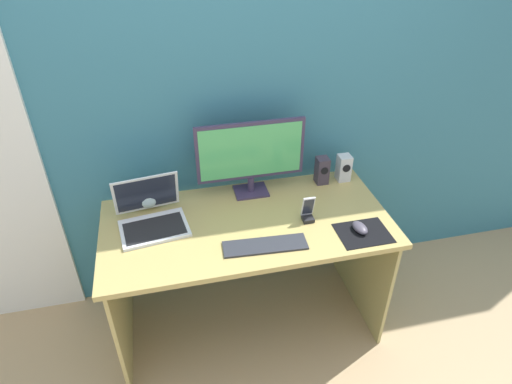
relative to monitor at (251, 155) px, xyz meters
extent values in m
plane|color=tan|center=(-0.08, -0.25, -0.98)|extent=(8.00, 8.00, 0.00)
cube|color=teal|center=(-0.08, 0.17, 0.27)|extent=(6.00, 0.04, 2.50)
cube|color=tan|center=(-0.08, -0.25, -0.25)|extent=(1.44, 0.70, 0.03)
cube|color=tan|center=(-0.76, -0.25, -0.62)|extent=(0.02, 0.66, 0.71)
cube|color=tan|center=(0.60, -0.25, -0.62)|extent=(0.02, 0.66, 0.71)
cube|color=#392E4B|center=(0.00, 0.00, -0.23)|extent=(0.18, 0.14, 0.01)
cylinder|color=#392E4B|center=(0.00, 0.00, -0.18)|extent=(0.04, 0.04, 0.08)
cube|color=#392E4B|center=(0.00, 0.00, 0.02)|extent=(0.57, 0.02, 0.32)
cube|color=#4CB266|center=(0.00, -0.01, 0.02)|extent=(0.54, 0.00, 0.29)
cube|color=silver|center=(0.54, 0.01, -0.16)|extent=(0.07, 0.07, 0.15)
cylinder|color=black|center=(0.54, -0.03, -0.14)|extent=(0.05, 0.00, 0.05)
cube|color=#3C3340|center=(0.41, 0.01, -0.16)|extent=(0.07, 0.07, 0.16)
cylinder|color=black|center=(0.41, -0.03, -0.14)|extent=(0.04, 0.00, 0.04)
cube|color=silver|center=(-0.53, -0.21, -0.23)|extent=(0.35, 0.27, 0.02)
cube|color=black|center=(-0.53, -0.22, -0.22)|extent=(0.31, 0.21, 0.00)
cube|color=silver|center=(-0.55, -0.07, -0.11)|extent=(0.33, 0.10, 0.22)
cube|color=#1E2333|center=(-0.55, -0.07, -0.11)|extent=(0.30, 0.09, 0.19)
sphere|color=silver|center=(-0.55, 0.00, -0.16)|extent=(0.15, 0.15, 0.15)
cube|color=#292A32|center=(-0.03, -0.45, -0.23)|extent=(0.40, 0.14, 0.01)
cube|color=black|center=(0.45, -0.47, -0.23)|extent=(0.25, 0.20, 0.00)
ellipsoid|color=#4A4451|center=(0.44, -0.45, -0.21)|extent=(0.07, 0.11, 0.04)
cube|color=black|center=(0.22, -0.31, -0.23)|extent=(0.06, 0.05, 0.02)
cube|color=silver|center=(0.22, -0.30, -0.16)|extent=(0.06, 0.03, 0.12)
cube|color=#1E2333|center=(0.22, -0.30, -0.16)|extent=(0.05, 0.02, 0.10)
camera|label=1|loc=(-0.43, -1.95, 1.12)|focal=30.85mm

